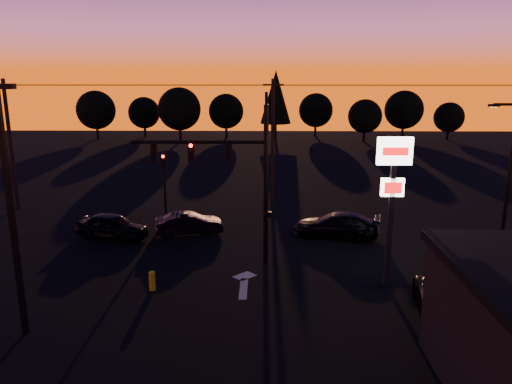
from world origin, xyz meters
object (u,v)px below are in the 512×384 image
parking_lot_light (9,197)px  streetlight (508,173)px  secondary_signal (164,177)px  suv_parked (445,302)px  car_right (337,225)px  car_left (112,226)px  traffic_signal_mast (233,168)px  car_mid (189,224)px  pylon_sign (393,180)px  bollard (152,281)px

parking_lot_light → streetlight: size_ratio=1.14×
secondary_signal → parking_lot_light: parking_lot_light is taller
parking_lot_light → suv_parked: 16.82m
secondary_signal → car_right: 11.36m
secondary_signal → parking_lot_light: 14.90m
secondary_signal → car_left: 4.89m
traffic_signal_mast → car_left: (-7.33, 3.82, -4.21)m
car_mid → car_right: car_right is taller
pylon_sign → bollard: bearing=-176.4°
secondary_signal → streetlight: streetlight is taller
parking_lot_light → bollard: bearing=44.2°
secondary_signal → streetlight: bearing=-17.6°
car_left → suv_parked: bearing=-100.6°
secondary_signal → suv_parked: bearing=-43.6°
bollard → car_mid: car_mid is taller
pylon_sign → bollard: size_ratio=7.97×
traffic_signal_mast → bollard: size_ratio=10.06×
streetlight → suv_parked: (-5.32, -6.97, -3.80)m
car_left → suv_parked: 18.52m
traffic_signal_mast → suv_parked: (8.69, -5.46, -4.31)m
pylon_sign → suv_parked: size_ratio=1.51×
traffic_signal_mast → bollard: bearing=-137.6°
suv_parked → pylon_sign: bearing=128.4°
streetlight → car_mid: size_ratio=2.02×
parking_lot_light → pylon_sign: (14.50, 4.50, -0.36)m
car_right → streetlight: bearing=84.7°
pylon_sign → car_right: pylon_sign is taller
car_left → traffic_signal_mast: bearing=-98.0°
streetlight → car_right: streetlight is taller
traffic_signal_mast → pylon_sign: 7.52m
car_mid → car_right: (8.71, -0.37, 0.07)m
traffic_signal_mast → bollard: 6.51m
pylon_sign → suv_parked: bearing=-61.8°
parking_lot_light → bollard: (3.93, 3.83, -4.84)m
car_mid → car_right: 8.72m
car_left → secondary_signal: bearing=-14.0°
secondary_signal → bollard: size_ratio=5.10×
secondary_signal → pylon_sign: 15.75m
secondary_signal → bollard: (1.43, -10.66, -2.44)m
car_left → car_mid: (4.39, 0.80, -0.08)m
bollard → suv_parked: suv_parked is taller
bollard → car_left: car_left is taller
parking_lot_light → pylon_sign: size_ratio=1.34×
traffic_signal_mast → bollard: (-3.47, -3.17, -4.51)m
car_mid → car_right: bearing=-105.9°
pylon_sign → bollard: 11.50m
parking_lot_light → car_right: (13.17, 11.25, -4.55)m
parking_lot_light → traffic_signal_mast: bearing=43.4°
car_right → suv_parked: size_ratio=1.10×
traffic_signal_mast → secondary_signal: 9.19m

